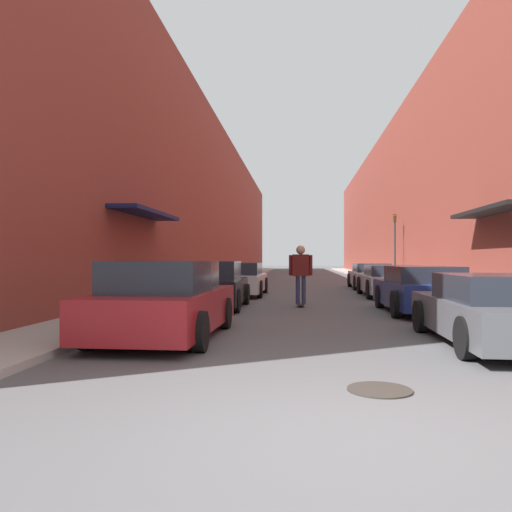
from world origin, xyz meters
The scene contains 15 objects.
ground centered at (0.00, 26.72, 0.00)m, with size 146.95×146.95×0.00m, color #515154.
curb_strip_left centered at (-4.86, 33.40, 0.06)m, with size 1.80×66.80×0.12m.
curb_strip_right centered at (4.86, 33.40, 0.06)m, with size 1.80×66.80×0.12m.
building_row_left centered at (-7.76, 33.39, 5.32)m, with size 4.90×66.80×10.65m.
building_row_right centered at (7.76, 33.39, 5.44)m, with size 4.90×66.80×10.88m.
parked_car_left_0 centered at (-2.85, 4.83, 0.66)m, with size 1.98×4.26×1.39m.
parked_car_left_1 centered at (-3.01, 10.35, 0.65)m, with size 1.98×3.97×1.37m.
parked_car_left_2 centered at (-2.80, 15.52, 0.62)m, with size 2.01×4.58×1.28m.
parked_car_right_0 centered at (2.84, 4.62, 0.58)m, with size 2.04×4.36×1.18m.
parked_car_right_1 centered at (2.79, 9.55, 0.61)m, with size 1.98×4.06×1.24m.
parked_car_right_2 centered at (2.98, 15.39, 0.60)m, with size 2.07×4.52×1.20m.
parked_car_right_3 centered at (2.98, 20.52, 0.60)m, with size 1.91×4.52×1.22m.
skateboarder centered at (-0.40, 11.05, 1.14)m, with size 0.71×0.78×1.84m.
manhole_cover centered at (0.44, 1.54, 0.01)m, with size 0.70×0.70×0.02m.
traffic_light centered at (5.17, 26.03, 2.54)m, with size 0.16×0.22×3.97m.
Camera 1 is at (-0.43, -3.97, 1.43)m, focal length 35.00 mm.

